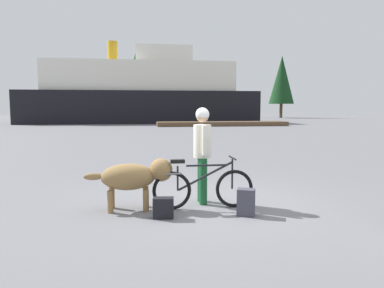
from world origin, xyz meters
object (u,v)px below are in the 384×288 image
Objects in this scene: person_cyclist at (202,146)px; handbag_pannier at (163,208)px; ferry_boat at (142,94)px; bicycle at (202,188)px; backpack at (246,202)px; dog at (135,176)px.

person_cyclist is 5.31× the size of handbag_pannier.
person_cyclist is 0.07× the size of ferry_boat.
backpack is (0.63, -0.49, -0.15)m from bicycle.
ferry_boat is at bearing 89.52° from dog.
dog is 0.06× the size of ferry_boat.
dog reaches higher than handbag_pannier.
person_cyclist is (0.06, 0.37, 0.68)m from bicycle.
handbag_pannier is 0.01× the size of ferry_boat.
handbag_pannier is (0.45, -0.55, -0.41)m from dog.
ferry_boat is (-0.15, 36.74, 3.07)m from handbag_pannier.
handbag_pannier is 36.87m from ferry_boat.
bicycle is 1.17m from dog.
bicycle is 5.36× the size of handbag_pannier.
ferry_boat reaches higher than person_cyclist.
handbag_pannier is (-0.70, -0.45, -0.20)m from bicycle.
dog is (-1.15, 0.11, 0.21)m from bicycle.
backpack is at bearing -1.86° from handbag_pannier.
ferry_boat reaches higher than dog.
bicycle is 4.04× the size of backpack.
handbag_pannier is at bearing -50.77° from dog.
backpack is at bearing -87.70° from ferry_boat.
ferry_boat is (-1.47, 36.78, 3.02)m from backpack.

